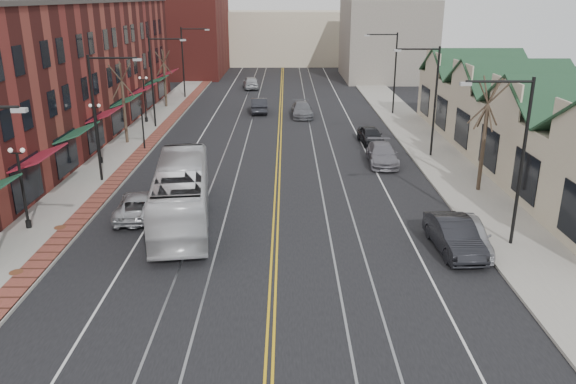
{
  "coord_description": "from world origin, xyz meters",
  "views": [
    {
      "loc": [
        0.57,
        -18.92,
        11.51
      ],
      "look_at": [
        0.66,
        8.26,
        2.0
      ],
      "focal_mm": 35.0,
      "sensor_mm": 36.0,
      "label": 1
    }
  ],
  "objects_px": {
    "parked_car_d": "(370,135)",
    "transit_bus": "(182,193)",
    "parked_car_c": "(382,154)",
    "parked_car_a": "(469,235)",
    "parked_car_b": "(454,236)",
    "parked_suv": "(139,205)"
  },
  "relations": [
    {
      "from": "transit_bus",
      "to": "parked_car_c",
      "type": "relative_size",
      "value": 2.29
    },
    {
      "from": "parked_car_d",
      "to": "transit_bus",
      "type": "bearing_deg",
      "value": -131.57
    },
    {
      "from": "parked_car_d",
      "to": "parked_suv",
      "type": "bearing_deg",
      "value": -137.83
    },
    {
      "from": "parked_suv",
      "to": "parked_car_c",
      "type": "xyz_separation_m",
      "value": [
        15.0,
        10.24,
        0.05
      ]
    },
    {
      "from": "transit_bus",
      "to": "parked_car_d",
      "type": "relative_size",
      "value": 2.76
    },
    {
      "from": "parked_suv",
      "to": "parked_car_a",
      "type": "bearing_deg",
      "value": 160.76
    },
    {
      "from": "parked_car_a",
      "to": "parked_car_d",
      "type": "distance_m",
      "value": 20.5
    },
    {
      "from": "transit_bus",
      "to": "parked_car_b",
      "type": "xyz_separation_m",
      "value": [
        13.53,
        -3.79,
        -0.8
      ]
    },
    {
      "from": "transit_bus",
      "to": "parked_car_c",
      "type": "xyz_separation_m",
      "value": [
        12.5,
        10.9,
        -0.87
      ]
    },
    {
      "from": "parked_car_b",
      "to": "parked_car_d",
      "type": "bearing_deg",
      "value": 89.36
    },
    {
      "from": "parked_car_a",
      "to": "parked_car_b",
      "type": "relative_size",
      "value": 0.93
    },
    {
      "from": "parked_suv",
      "to": "parked_car_c",
      "type": "relative_size",
      "value": 0.98
    },
    {
      "from": "transit_bus",
      "to": "parked_suv",
      "type": "bearing_deg",
      "value": -22.4
    },
    {
      "from": "parked_suv",
      "to": "parked_car_d",
      "type": "distance_m",
      "value": 22.04
    },
    {
      "from": "parked_car_a",
      "to": "parked_car_c",
      "type": "xyz_separation_m",
      "value": [
        -1.8,
        14.52,
        -0.03
      ]
    },
    {
      "from": "parked_car_c",
      "to": "parked_car_d",
      "type": "distance_m",
      "value": 5.91
    },
    {
      "from": "transit_bus",
      "to": "parked_car_a",
      "type": "distance_m",
      "value": 14.77
    },
    {
      "from": "parked_car_c",
      "to": "parked_car_d",
      "type": "height_order",
      "value": "parked_car_c"
    },
    {
      "from": "parked_car_c",
      "to": "parked_car_b",
      "type": "bearing_deg",
      "value": -83.69
    },
    {
      "from": "parked_suv",
      "to": "parked_car_b",
      "type": "relative_size",
      "value": 1.02
    },
    {
      "from": "transit_bus",
      "to": "parked_car_b",
      "type": "relative_size",
      "value": 2.38
    },
    {
      "from": "transit_bus",
      "to": "parked_suv",
      "type": "distance_m",
      "value": 2.74
    }
  ]
}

